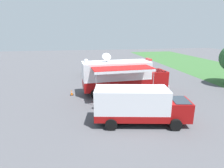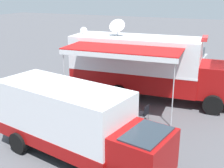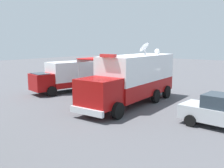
% 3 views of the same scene
% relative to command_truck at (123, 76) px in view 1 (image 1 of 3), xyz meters
% --- Properties ---
extents(ground_plane, '(100.00, 100.00, 0.00)m').
position_rel_command_truck_xyz_m(ground_plane, '(0.01, -0.75, -1.94)').
color(ground_plane, '#515156').
extents(lot_stripe, '(0.37, 4.80, 0.01)m').
position_rel_command_truck_xyz_m(lot_stripe, '(-3.82, -1.51, -1.94)').
color(lot_stripe, silver).
rests_on(lot_stripe, ground).
extents(command_truck, '(5.26, 9.61, 4.53)m').
position_rel_command_truck_xyz_m(command_truck, '(0.00, 0.00, 0.00)').
color(command_truck, '#9E0F0F').
rests_on(command_truck, ground).
extents(folding_table, '(0.84, 0.84, 0.73)m').
position_rel_command_truck_xyz_m(folding_table, '(2.37, -0.57, -1.27)').
color(folding_table, silver).
rests_on(folding_table, ground).
extents(water_bottle, '(0.07, 0.07, 0.22)m').
position_rel_command_truck_xyz_m(water_bottle, '(2.35, -0.75, -1.11)').
color(water_bottle, silver).
rests_on(water_bottle, folding_table).
extents(folding_chair_at_table, '(0.50, 0.50, 0.87)m').
position_rel_command_truck_xyz_m(folding_chair_at_table, '(3.17, -0.53, -1.43)').
color(folding_chair_at_table, black).
rests_on(folding_chair_at_table, ground).
extents(folding_chair_beside_table, '(0.50, 0.50, 0.87)m').
position_rel_command_truck_xyz_m(folding_chair_beside_table, '(2.53, -1.42, -1.43)').
color(folding_chair_beside_table, black).
rests_on(folding_chair_beside_table, ground).
extents(folding_chair_spare_by_truck, '(0.55, 0.55, 0.87)m').
position_rel_command_truck_xyz_m(folding_chair_spare_by_truck, '(3.28, 0.88, -1.43)').
color(folding_chair_spare_by_truck, black).
rests_on(folding_chair_spare_by_truck, ground).
extents(seated_responder, '(0.68, 0.57, 1.25)m').
position_rel_command_truck_xyz_m(seated_responder, '(2.98, -0.54, -1.29)').
color(seated_responder, black).
rests_on(seated_responder, ground).
extents(trash_bin, '(0.57, 0.57, 0.91)m').
position_rel_command_truck_xyz_m(trash_bin, '(4.07, -3.25, -1.49)').
color(trash_bin, '#384C7F').
rests_on(trash_bin, ground).
extents(traffic_cone, '(0.36, 0.36, 0.58)m').
position_rel_command_truck_xyz_m(traffic_cone, '(-0.14, -5.59, -1.66)').
color(traffic_cone, black).
rests_on(traffic_cone, ground).
extents(support_truck, '(3.39, 7.07, 2.70)m').
position_rel_command_truck_xyz_m(support_truck, '(7.11, -0.61, -0.56)').
color(support_truck, white).
rests_on(support_truck, ground).
extents(car_behind_truck, '(4.29, 2.19, 1.76)m').
position_rel_command_truck_xyz_m(car_behind_truck, '(-6.68, 1.45, -1.06)').
color(car_behind_truck, '#B2B5BA').
rests_on(car_behind_truck, ground).
extents(car_far_corner, '(4.46, 2.59, 1.76)m').
position_rel_command_truck_xyz_m(car_far_corner, '(-8.65, -2.74, -1.06)').
color(car_far_corner, '#2D2D33').
rests_on(car_far_corner, ground).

